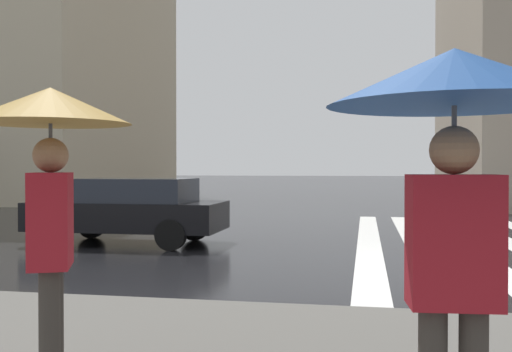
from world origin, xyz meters
The scene contains 5 objects.
ground_plane centered at (0.00, 0.00, 0.00)m, with size 220.00×220.00×0.00m, color black.
zebra_crossing centered at (4.00, -1.41, 0.00)m, with size 13.00×5.50×0.01m.
car_black centered at (2.50, 6.16, 0.76)m, with size 1.85×4.10×1.41m.
pedestrian_in_red_jacket centered at (-6.60, 0.77, 1.85)m, with size 1.15×1.15×2.03m.
pedestrian_approaching_kerb centered at (-5.96, 3.12, 1.77)m, with size 1.01×1.01×2.00m.
Camera 1 is at (-9.35, 1.16, 1.64)m, focal length 41.06 mm.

